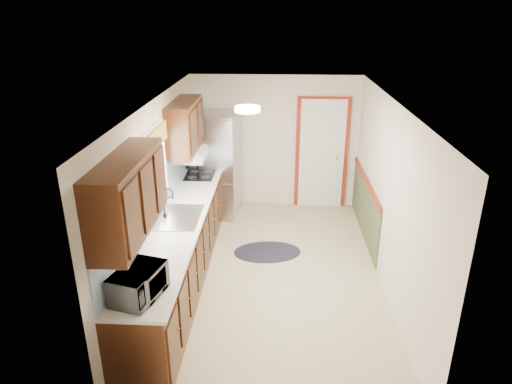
# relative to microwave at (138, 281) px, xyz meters

# --- Properties ---
(room_shell) EXTENTS (3.20, 5.20, 2.52)m
(room_shell) POSITION_rel_microwave_xyz_m (1.20, 1.95, 0.08)
(room_shell) COLOR tan
(room_shell) RESTS_ON ground
(kitchen_run) EXTENTS (0.63, 4.00, 2.20)m
(kitchen_run) POSITION_rel_microwave_xyz_m (-0.04, 1.66, -0.31)
(kitchen_run) COLOR #371A0C
(kitchen_run) RESTS_ON ground
(back_wall_trim) EXTENTS (1.12, 2.30, 2.08)m
(back_wall_trim) POSITION_rel_microwave_xyz_m (2.19, 4.16, -0.23)
(back_wall_trim) COLOR maroon
(back_wall_trim) RESTS_ON ground
(ceiling_fixture) EXTENTS (0.30, 0.30, 0.06)m
(ceiling_fixture) POSITION_rel_microwave_xyz_m (0.90, 1.75, 1.24)
(ceiling_fixture) COLOR #FFD88C
(ceiling_fixture) RESTS_ON room_shell
(microwave) EXTENTS (0.42, 0.59, 0.36)m
(microwave) POSITION_rel_microwave_xyz_m (0.00, 0.00, 0.00)
(microwave) COLOR white
(microwave) RESTS_ON kitchen_run
(refrigerator) EXTENTS (0.84, 0.80, 1.83)m
(refrigerator) POSITION_rel_microwave_xyz_m (0.18, 4.00, -0.21)
(refrigerator) COLOR #B7B7BC
(refrigerator) RESTS_ON ground
(rug) EXTENTS (1.09, 0.78, 0.01)m
(rug) POSITION_rel_microwave_xyz_m (1.13, 2.57, -1.11)
(rug) COLOR black
(rug) RESTS_ON ground
(cooktop) EXTENTS (0.46, 0.55, 0.02)m
(cooktop) POSITION_rel_microwave_xyz_m (0.01, 3.35, -0.17)
(cooktop) COLOR black
(cooktop) RESTS_ON kitchen_run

